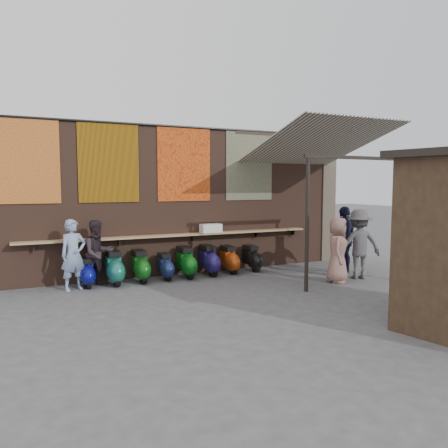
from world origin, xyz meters
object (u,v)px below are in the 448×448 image
at_px(scooter_stool_0, 87,273).
at_px(shopper_grey, 359,244).
at_px(scooter_stool_1, 114,268).
at_px(scooter_stool_5, 209,260).
at_px(scooter_stool_6, 229,260).
at_px(shopper_tan, 338,250).
at_px(shopper_navy, 345,240).
at_px(scooter_stool_2, 140,266).
at_px(scooter_stool_7, 252,258).
at_px(scooter_stool_4, 186,262).
at_px(scooter_stool_3, 165,267).
at_px(diner_left, 73,255).
at_px(diner_right, 98,253).
at_px(shelf_box, 211,228).

distance_m(scooter_stool_0, shopper_grey, 6.89).
relative_size(scooter_stool_1, scooter_stool_5, 1.02).
relative_size(scooter_stool_6, shopper_tan, 0.48).
xyz_separation_m(shopper_navy, shopper_tan, (-0.98, -0.88, -0.11)).
xyz_separation_m(scooter_stool_2, shopper_tan, (4.44, -2.20, 0.42)).
xyz_separation_m(scooter_stool_7, shopper_tan, (1.22, -2.20, 0.46)).
height_order(scooter_stool_4, scooter_stool_5, same).
bearing_deg(shopper_navy, scooter_stool_4, -38.77).
distance_m(shopper_grey, shopper_tan, 0.83).
height_order(scooter_stool_1, shopper_tan, shopper_tan).
distance_m(scooter_stool_3, scooter_stool_5, 1.24).
distance_m(scooter_stool_5, scooter_stool_7, 1.33).
distance_m(scooter_stool_7, diner_left, 4.85).
bearing_deg(diner_left, scooter_stool_2, -11.54).
bearing_deg(shopper_tan, scooter_stool_7, 71.44).
height_order(scooter_stool_1, diner_left, diner_left).
bearing_deg(diner_right, scooter_stool_0, 152.92).
relative_size(diner_right, shopper_navy, 0.86).
bearing_deg(diner_right, diner_left, 177.67).
bearing_deg(diner_left, scooter_stool_0, 13.71).
xyz_separation_m(scooter_stool_4, shopper_navy, (4.21, -1.28, 0.52)).
relative_size(scooter_stool_2, scooter_stool_4, 0.98).
bearing_deg(scooter_stool_5, shopper_tan, -40.74).
bearing_deg(scooter_stool_7, scooter_stool_6, 179.09).
bearing_deg(scooter_stool_0, diner_left, -147.90).
height_order(diner_left, diner_right, diner_left).
xyz_separation_m(scooter_stool_5, scooter_stool_7, (1.33, 0.00, -0.04)).
relative_size(scooter_stool_0, scooter_stool_4, 0.86).
height_order(diner_right, shopper_navy, shopper_navy).
bearing_deg(diner_right, scooter_stool_1, -17.49).
relative_size(scooter_stool_4, shopper_tan, 0.52).
bearing_deg(scooter_stool_3, diner_right, -179.79).
xyz_separation_m(scooter_stool_0, scooter_stool_5, (3.18, -0.01, 0.06)).
xyz_separation_m(scooter_stool_3, shopper_grey, (4.61, -2.03, 0.57)).
xyz_separation_m(shelf_box, scooter_stool_3, (-1.42, -0.29, -0.91)).
relative_size(scooter_stool_4, scooter_stool_7, 1.12).
distance_m(scooter_stool_2, scooter_stool_4, 1.21).
distance_m(scooter_stool_6, shopper_grey, 3.48).
bearing_deg(scooter_stool_7, scooter_stool_2, 179.93).
distance_m(scooter_stool_5, shopper_grey, 3.98).
xyz_separation_m(shelf_box, shopper_grey, (3.19, -2.32, -0.34)).
height_order(diner_right, shopper_grey, shopper_grey).
bearing_deg(shopper_grey, scooter_stool_5, -12.20).
xyz_separation_m(scooter_stool_3, diner_left, (-2.25, -0.16, 0.49)).
distance_m(scooter_stool_5, shopper_tan, 3.39).
bearing_deg(diner_left, shopper_navy, -27.50).
bearing_deg(scooter_stool_6, scooter_stool_0, -179.96).
xyz_separation_m(scooter_stool_3, scooter_stool_4, (0.57, -0.00, 0.07)).
relative_size(scooter_stool_0, shopper_grey, 0.40).
bearing_deg(diner_left, scooter_stool_4, -15.23).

